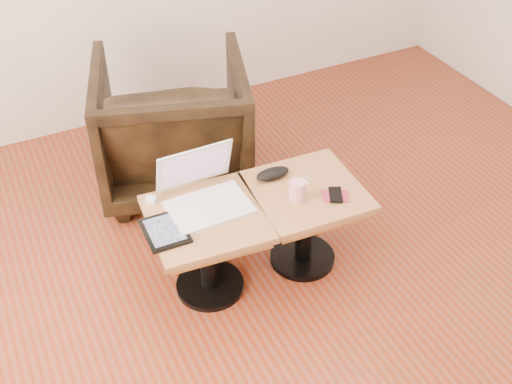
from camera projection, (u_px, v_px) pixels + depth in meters
name	position (u px, v px, depth m)	size (l,w,h in m)	color
room_shell	(349.00, 77.00, 2.09)	(4.52, 4.52, 2.71)	brown
side_table_left	(207.00, 235.00, 2.97)	(0.55, 0.55, 0.47)	black
side_table_right	(305.00, 208.00, 3.12)	(0.54, 0.54, 0.47)	black
laptop	(204.00, 194.00, 2.94)	(0.37, 0.33, 0.26)	white
tablet	(165.00, 231.00, 2.81)	(0.19, 0.23, 0.02)	black
charging_adapter	(151.00, 200.00, 2.97)	(0.04, 0.04, 0.03)	white
glasses_case	(273.00, 174.00, 3.10)	(0.17, 0.08, 0.05)	black
striped_cup	(297.00, 191.00, 2.96)	(0.08, 0.08, 0.10)	#E95881
earbuds_tangle	(305.00, 180.00, 3.09)	(0.08, 0.06, 0.02)	white
phone_on_sleeve	(335.00, 195.00, 3.00)	(0.15, 0.13, 0.02)	maroon
armchair	(173.00, 125.00, 3.64)	(0.82, 0.85, 0.77)	black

